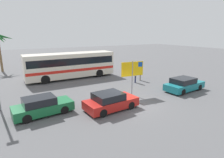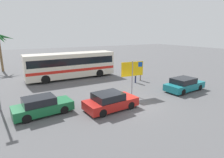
% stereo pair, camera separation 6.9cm
% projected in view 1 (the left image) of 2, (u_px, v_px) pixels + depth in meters
% --- Properties ---
extents(ground, '(120.00, 120.00, 0.00)m').
position_uv_depth(ground, '(128.00, 105.00, 14.88)').
color(ground, '#565659').
extents(bus_front_coach, '(10.87, 2.62, 3.17)m').
position_uv_depth(bus_front_coach, '(71.00, 64.00, 23.14)').
color(bus_front_coach, silver).
rests_on(bus_front_coach, ground).
extents(ferry_sign, '(2.19, 0.30, 3.20)m').
position_uv_depth(ferry_sign, '(133.00, 70.00, 16.75)').
color(ferry_sign, gray).
rests_on(ferry_sign, ground).
extents(car_green, '(4.13, 2.00, 1.32)m').
position_uv_depth(car_green, '(42.00, 106.00, 12.97)').
color(car_green, '#196638').
rests_on(car_green, ground).
extents(car_teal, '(4.44, 2.10, 1.32)m').
position_uv_depth(car_teal, '(184.00, 84.00, 18.36)').
color(car_teal, '#19757F').
rests_on(car_teal, ground).
extents(car_red, '(4.12, 2.17, 1.32)m').
position_uv_depth(car_red, '(110.00, 101.00, 13.87)').
color(car_red, red).
rests_on(car_red, ground).
extents(pedestrian_by_bus, '(0.32, 0.32, 1.70)m').
position_uv_depth(pedestrian_by_bus, '(140.00, 72.00, 22.22)').
color(pedestrian_by_bus, '#706656').
rests_on(pedestrian_by_bus, ground).
extents(pedestrian_crossing_lot, '(0.32, 0.32, 1.69)m').
position_uv_depth(pedestrian_crossing_lot, '(135.00, 74.00, 21.23)').
color(pedestrian_crossing_lot, '#1E2347').
rests_on(pedestrian_crossing_lot, ground).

